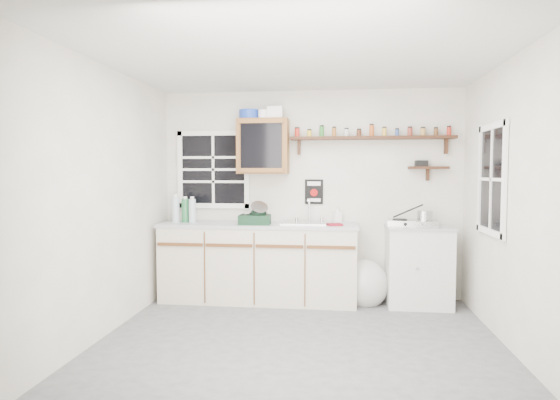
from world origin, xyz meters
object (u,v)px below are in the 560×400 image
(right_cabinet, at_px, (418,266))
(upper_cabinet, at_px, (263,146))
(spice_shelf, at_px, (371,137))
(hotplate, at_px, (412,223))
(dish_rack, at_px, (256,217))
(main_cabinet, at_px, (259,262))

(right_cabinet, xyz_separation_m, upper_cabinet, (-1.80, 0.12, 1.37))
(upper_cabinet, bearing_deg, spice_shelf, 3.13)
(right_cabinet, xyz_separation_m, hotplate, (-0.08, -0.02, 0.49))
(hotplate, bearing_deg, upper_cabinet, -178.52)
(right_cabinet, height_order, dish_rack, dish_rack)
(upper_cabinet, bearing_deg, main_cabinet, -103.68)
(main_cabinet, bearing_deg, spice_shelf, 9.30)
(right_cabinet, relative_size, spice_shelf, 0.48)
(dish_rack, bearing_deg, main_cabinet, 81.62)
(upper_cabinet, relative_size, hotplate, 1.14)
(main_cabinet, distance_m, upper_cabinet, 1.37)
(main_cabinet, xyz_separation_m, dish_rack, (-0.01, -0.12, 0.55))
(main_cabinet, bearing_deg, dish_rack, -94.59)
(main_cabinet, relative_size, hotplate, 4.05)
(spice_shelf, bearing_deg, upper_cabinet, -176.87)
(upper_cabinet, height_order, spice_shelf, upper_cabinet)
(right_cabinet, bearing_deg, main_cabinet, -179.21)
(main_cabinet, xyz_separation_m, spice_shelf, (1.30, 0.21, 1.47))
(hotplate, bearing_deg, right_cabinet, 20.65)
(upper_cabinet, xyz_separation_m, dish_rack, (-0.04, -0.26, -0.82))
(upper_cabinet, xyz_separation_m, hotplate, (1.72, -0.14, -0.88))
(spice_shelf, distance_m, dish_rack, 1.64)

